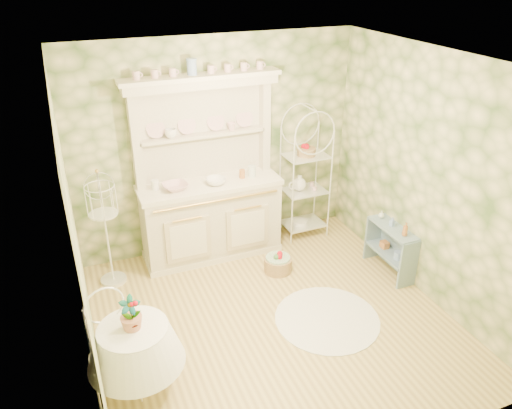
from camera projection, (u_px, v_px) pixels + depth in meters
name	position (u px, v px, depth m)	size (l,w,h in m)	color
floor	(274.00, 320.00, 5.34)	(3.60, 3.60, 0.00)	tan
ceiling	(279.00, 63.00, 4.12)	(3.60, 3.60, 0.00)	white
wall_left	(77.00, 245.00, 4.13)	(3.60, 3.60, 0.00)	beige
wall_right	(429.00, 179.00, 5.33)	(3.60, 3.60, 0.00)	beige
wall_back	(217.00, 147.00, 6.22)	(3.60, 3.60, 0.00)	beige
wall_front	(389.00, 325.00, 3.24)	(3.60, 3.60, 0.00)	beige
kitchen_dresser	(209.00, 172.00, 6.01)	(1.87, 0.61, 2.29)	beige
bakers_rack	(305.00, 172.00, 6.58)	(0.57, 0.41, 1.84)	white
side_shelf	(391.00, 248.00, 6.02)	(0.28, 0.75, 0.65)	#7490A2
round_table	(137.00, 360.00, 4.32)	(0.65, 0.65, 0.71)	white
cafe_chair	(113.00, 355.00, 4.25)	(0.40, 0.40, 0.89)	white
birdcage_stand	(106.00, 232.00, 5.66)	(0.32, 0.32, 1.36)	white
floor_basket	(278.00, 264.00, 6.12)	(0.31, 0.31, 0.20)	tan
lace_rug	(327.00, 319.00, 5.35)	(1.12, 1.12, 0.01)	white
bowl_floral	(175.00, 189.00, 5.89)	(0.29, 0.29, 0.07)	white
bowl_white	(216.00, 184.00, 6.03)	(0.24, 0.24, 0.08)	white
cup_left	(171.00, 136.00, 5.80)	(0.14, 0.14, 0.11)	white
cup_right	(232.00, 128.00, 6.05)	(0.11, 0.11, 0.10)	white
potted_geranium	(131.00, 318.00, 4.07)	(0.18, 0.12, 0.33)	#3F7238
bottle_amber	(405.00, 230.00, 5.68)	(0.06, 0.06, 0.16)	#AF692F
bottle_blue	(392.00, 223.00, 5.90)	(0.05, 0.05, 0.11)	#809FD4
bottle_glass	(381.00, 215.00, 6.08)	(0.07, 0.07, 0.10)	silver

